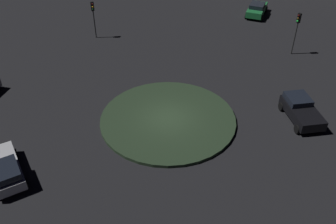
{
  "coord_description": "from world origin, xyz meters",
  "views": [
    {
      "loc": [
        -19.82,
        -8.14,
        16.58
      ],
      "look_at": [
        0.0,
        0.0,
        0.76
      ],
      "focal_mm": 38.75,
      "sensor_mm": 36.0,
      "label": 1
    }
  ],
  "objects_px": {
    "car_black": "(301,110)",
    "car_silver": "(5,169)",
    "traffic_light_northeast": "(93,13)",
    "car_green": "(257,9)",
    "traffic_light_southeast": "(297,26)"
  },
  "relations": [
    {
      "from": "car_black",
      "to": "car_silver",
      "type": "bearing_deg",
      "value": -81.92
    },
    {
      "from": "car_black",
      "to": "traffic_light_southeast",
      "type": "distance_m",
      "value": 10.91
    },
    {
      "from": "car_green",
      "to": "traffic_light_southeast",
      "type": "xyz_separation_m",
      "value": [
        -8.74,
        -5.19,
        2.17
      ]
    },
    {
      "from": "car_silver",
      "to": "car_black",
      "type": "xyz_separation_m",
      "value": [
        13.14,
        -15.97,
        0.01
      ]
    },
    {
      "from": "car_black",
      "to": "traffic_light_northeast",
      "type": "xyz_separation_m",
      "value": [
        6.46,
        21.61,
        2.0
      ]
    },
    {
      "from": "car_silver",
      "to": "car_green",
      "type": "height_order",
      "value": "car_green"
    },
    {
      "from": "car_silver",
      "to": "car_black",
      "type": "distance_m",
      "value": 20.68
    },
    {
      "from": "car_green",
      "to": "traffic_light_southeast",
      "type": "height_order",
      "value": "traffic_light_southeast"
    },
    {
      "from": "traffic_light_northeast",
      "to": "car_silver",
      "type": "bearing_deg",
      "value": -34.28
    },
    {
      "from": "car_silver",
      "to": "traffic_light_southeast",
      "type": "xyz_separation_m",
      "value": [
        23.66,
        -14.08,
        2.19
      ]
    },
    {
      "from": "car_black",
      "to": "traffic_light_northeast",
      "type": "relative_size",
      "value": 1.11
    },
    {
      "from": "car_silver",
      "to": "car_green",
      "type": "bearing_deg",
      "value": -68.2
    },
    {
      "from": "car_black",
      "to": "traffic_light_southeast",
      "type": "height_order",
      "value": "traffic_light_southeast"
    },
    {
      "from": "car_black",
      "to": "car_green",
      "type": "bearing_deg",
      "value": 168.84
    },
    {
      "from": "car_black",
      "to": "traffic_light_northeast",
      "type": "bearing_deg",
      "value": -138.0
    }
  ]
}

